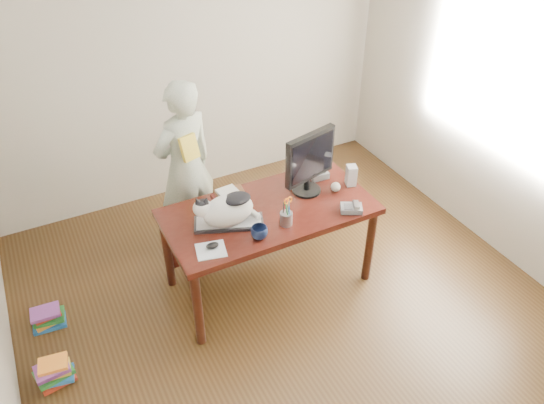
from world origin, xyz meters
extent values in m
plane|color=black|center=(0.00, 0.00, 0.00)|extent=(4.50, 4.50, 0.00)
plane|color=beige|center=(0.00, 2.25, 1.35)|extent=(4.00, 0.00, 4.00)
plane|color=beige|center=(2.00, 0.00, 1.35)|extent=(0.00, 4.50, 4.50)
cube|color=black|center=(0.00, 0.60, 0.72)|extent=(1.60, 0.80, 0.05)
cylinder|color=black|center=(-0.74, 0.26, 0.35)|extent=(0.07, 0.07, 0.70)
cylinder|color=black|center=(0.74, 0.26, 0.35)|extent=(0.07, 0.07, 0.70)
cylinder|color=black|center=(-0.74, 0.94, 0.35)|extent=(0.07, 0.07, 0.70)
cylinder|color=black|center=(0.74, 0.94, 0.35)|extent=(0.07, 0.07, 0.70)
cube|color=black|center=(0.00, 0.96, 0.40)|extent=(1.45, 0.03, 0.50)
cube|color=black|center=(-0.34, 0.57, 0.76)|extent=(0.54, 0.36, 0.02)
cube|color=#ACABB0|center=(-0.34, 0.57, 0.78)|extent=(0.49, 0.32, 0.01)
ellipsoid|color=silver|center=(-0.34, 0.57, 0.88)|extent=(0.44, 0.36, 0.23)
ellipsoid|color=silver|center=(-0.52, 0.61, 0.93)|extent=(0.18, 0.17, 0.13)
ellipsoid|color=black|center=(-0.52, 0.61, 0.97)|extent=(0.12, 0.12, 0.05)
cone|color=black|center=(-0.55, 0.61, 1.00)|extent=(0.08, 0.07, 0.08)
cone|color=black|center=(-0.49, 0.59, 1.00)|extent=(0.08, 0.08, 0.08)
ellipsoid|color=black|center=(-0.28, 0.55, 0.98)|extent=(0.25, 0.22, 0.05)
cylinder|color=silver|center=(-0.15, 0.55, 0.80)|extent=(0.06, 0.16, 0.05)
cylinder|color=black|center=(0.38, 0.68, 0.76)|extent=(0.28, 0.28, 0.02)
cylinder|color=black|center=(0.38, 0.68, 0.82)|extent=(0.06, 0.06, 0.10)
cube|color=black|center=(0.38, 0.66, 1.08)|extent=(0.46, 0.17, 0.39)
cube|color=black|center=(0.39, 0.63, 1.08)|extent=(0.41, 0.11, 0.33)
cylinder|color=#98999E|center=(0.03, 0.38, 0.80)|extent=(0.11, 0.11, 0.10)
cylinder|color=black|center=(0.01, 0.39, 0.89)|extent=(0.02, 0.04, 0.15)
cylinder|color=#0C4EAD|center=(0.05, 0.37, 0.89)|extent=(0.02, 0.04, 0.15)
cylinder|color=red|center=(0.02, 0.40, 0.89)|extent=(0.02, 0.04, 0.15)
cylinder|color=#18792F|center=(0.02, 0.36, 0.89)|extent=(0.03, 0.03, 0.15)
cylinder|color=#9D9DA1|center=(0.04, 0.38, 0.90)|extent=(0.02, 0.02, 0.11)
cylinder|color=#9D9DA1|center=(0.05, 0.38, 0.90)|extent=(0.01, 0.03, 0.11)
torus|color=orange|center=(0.03, 0.38, 0.96)|extent=(0.05, 0.03, 0.05)
torus|color=orange|center=(0.06, 0.38, 0.96)|extent=(0.05, 0.03, 0.05)
cube|color=silver|center=(-0.57, 0.36, 0.75)|extent=(0.24, 0.22, 0.00)
ellipsoid|color=black|center=(-0.55, 0.38, 0.77)|extent=(0.10, 0.08, 0.04)
imported|color=#0D1634|center=(-0.21, 0.33, 0.80)|extent=(0.17, 0.17, 0.09)
cube|color=#5E5F63|center=(0.55, 0.30, 0.77)|extent=(0.20, 0.18, 0.04)
cube|color=#424244|center=(0.52, 0.31, 0.79)|extent=(0.09, 0.10, 0.01)
cube|color=#9D9DA1|center=(0.58, 0.29, 0.80)|extent=(0.10, 0.14, 0.05)
cube|color=#ADACAF|center=(0.74, 0.60, 0.84)|extent=(0.10, 0.11, 0.17)
sphere|color=beige|center=(0.58, 0.57, 0.79)|extent=(0.08, 0.08, 0.08)
cube|color=#471613|center=(-0.22, 0.85, 0.77)|extent=(0.24, 0.18, 0.04)
cube|color=#52321C|center=(-0.21, 0.85, 0.80)|extent=(0.24, 0.19, 0.03)
cube|color=silver|center=(-0.23, 0.85, 0.83)|extent=(0.16, 0.13, 0.02)
cube|color=#5E5F63|center=(0.56, 0.85, 0.78)|extent=(0.16, 0.21, 0.05)
cube|color=#424244|center=(0.56, 0.82, 0.81)|extent=(0.11, 0.11, 0.01)
imported|color=silver|center=(-0.37, 1.42, 0.78)|extent=(0.65, 0.53, 1.55)
cube|color=yellow|center=(-0.37, 1.25, 1.05)|extent=(0.17, 0.13, 0.20)
cube|color=#AB2B18|center=(-1.75, 0.40, 0.01)|extent=(0.25, 0.19, 0.03)
cube|color=#1C5BA9|center=(-1.74, 0.39, 0.04)|extent=(0.23, 0.18, 0.03)
cube|color=#22742B|center=(-1.76, 0.41, 0.08)|extent=(0.27, 0.22, 0.03)
cube|color=gold|center=(-1.75, 0.40, 0.11)|extent=(0.21, 0.16, 0.03)
cube|color=#753689|center=(-1.76, 0.39, 0.14)|extent=(0.23, 0.17, 0.03)
cube|color=orange|center=(-1.74, 0.41, 0.17)|extent=(0.21, 0.17, 0.03)
cube|color=#1C5BA9|center=(-1.72, 0.95, 0.02)|extent=(0.25, 0.19, 0.03)
cube|color=orange|center=(-1.73, 0.96, 0.05)|extent=(0.22, 0.19, 0.03)
cube|color=#22742B|center=(-1.71, 0.94, 0.08)|extent=(0.24, 0.19, 0.03)
cube|color=#AB2B18|center=(-1.72, 0.96, 0.11)|extent=(0.21, 0.16, 0.03)
cube|color=#753689|center=(-1.73, 0.94, 0.14)|extent=(0.22, 0.17, 0.03)
camera|label=1|loc=(-1.45, -2.27, 3.17)|focal=35.00mm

